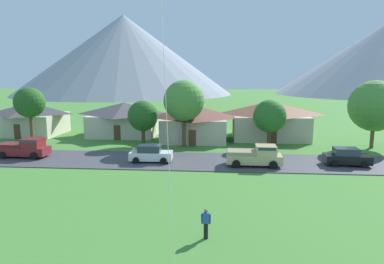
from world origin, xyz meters
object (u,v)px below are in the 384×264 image
at_px(house_left_center, 194,123).
at_px(tree_left_of_center, 30,103).
at_px(tree_far_right, 270,116).
at_px(parked_car_white_mid_east, 151,154).
at_px(tree_right_of_center, 375,106).
at_px(pickup_truck_maroon_east_side, 25,148).
at_px(tree_near_left, 184,101).
at_px(parked_car_black_east_end, 347,157).
at_px(house_right_center, 31,118).
at_px(house_leftmost, 124,118).
at_px(tree_center, 143,116).
at_px(pickup_truck_sand_west_side, 256,156).
at_px(house_rightmost, 269,119).
at_px(watcher_person, 206,223).

distance_m(house_left_center, tree_left_of_center, 21.20).
xyz_separation_m(tree_far_right, parked_car_white_mid_east, (-12.73, -8.17, -2.91)).
relative_size(tree_right_of_center, pickup_truck_maroon_east_side, 1.54).
relative_size(tree_near_left, parked_car_black_east_end, 1.88).
height_order(tree_near_left, tree_right_of_center, tree_near_left).
distance_m(house_right_center, tree_near_left, 24.38).
distance_m(house_leftmost, tree_center, 8.33).
relative_size(house_leftmost, parked_car_black_east_end, 2.31).
bearing_deg(house_left_center, tree_far_right, -20.13).
xyz_separation_m(parked_car_black_east_end, pickup_truck_sand_west_side, (-8.77, -0.92, 0.19)).
bearing_deg(parked_car_black_east_end, tree_far_right, 128.29).
bearing_deg(parked_car_black_east_end, house_leftmost, 150.12).
distance_m(house_rightmost, pickup_truck_maroon_east_side, 30.45).
bearing_deg(house_rightmost, house_leftmost, 178.10).
relative_size(house_left_center, tree_left_of_center, 1.27).
distance_m(house_right_center, tree_far_right, 34.00).
relative_size(house_right_center, parked_car_white_mid_east, 2.15).
bearing_deg(house_rightmost, parked_car_white_mid_east, -133.45).
xyz_separation_m(tree_right_of_center, tree_far_right, (-12.22, -0.71, -1.25)).
xyz_separation_m(house_rightmost, parked_car_black_east_end, (5.46, -14.18, -1.76)).
relative_size(tree_center, pickup_truck_sand_west_side, 1.06).
bearing_deg(pickup_truck_maroon_east_side, parked_car_black_east_end, -1.11).
height_order(pickup_truck_maroon_east_side, watcher_person, pickup_truck_maroon_east_side).
height_order(house_right_center, tree_center, tree_center).
bearing_deg(pickup_truck_maroon_east_side, tree_center, 32.91).
bearing_deg(house_right_center, pickup_truck_sand_west_side, -26.64).
distance_m(tree_right_of_center, pickup_truck_sand_west_side, 18.00).
bearing_deg(tree_left_of_center, parked_car_black_east_end, -13.62).
relative_size(house_leftmost, house_rightmost, 0.93).
bearing_deg(tree_near_left, house_leftmost, 142.06).
relative_size(tree_left_of_center, tree_center, 1.27).
bearing_deg(parked_car_white_mid_east, house_leftmost, 114.40).
bearing_deg(pickup_truck_maroon_east_side, pickup_truck_sand_west_side, -3.72).
height_order(house_rightmost, tree_near_left, tree_near_left).
distance_m(house_right_center, parked_car_black_east_end, 42.27).
distance_m(house_leftmost, tree_right_of_center, 32.46).
bearing_deg(tree_far_right, house_left_center, 159.87).
bearing_deg(watcher_person, pickup_truck_sand_west_side, 74.88).
xyz_separation_m(house_right_center, house_rightmost, (34.19, -0.39, 0.21)).
bearing_deg(pickup_truck_maroon_east_side, house_left_center, 32.12).
distance_m(tree_far_right, watcher_person, 25.12).
bearing_deg(pickup_truck_maroon_east_side, tree_right_of_center, 11.83).
bearing_deg(tree_left_of_center, tree_right_of_center, -0.15).
bearing_deg(parked_car_white_mid_east, pickup_truck_maroon_east_side, 176.64).
bearing_deg(tree_near_left, pickup_truck_maroon_east_side, -156.80).
bearing_deg(house_rightmost, tree_far_right, -97.91).
distance_m(parked_car_white_mid_east, pickup_truck_maroon_east_side, 13.66).
bearing_deg(pickup_truck_sand_west_side, tree_left_of_center, 160.59).
relative_size(house_rightmost, pickup_truck_maroon_east_side, 2.03).
bearing_deg(house_leftmost, tree_right_of_center, -10.95).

